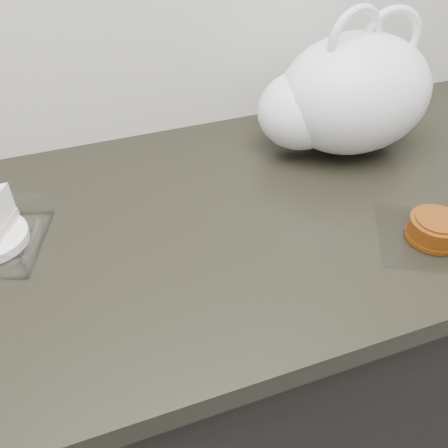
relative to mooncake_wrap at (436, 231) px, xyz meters
name	(u,v)px	position (x,y,z in m)	size (l,w,h in m)	color
counter	(198,376)	(-0.35, 0.18, -0.46)	(2.04, 0.64, 0.90)	black
mooncake_wrap	(436,231)	(0.00, 0.00, 0.00)	(0.22, 0.22, 0.04)	white
plastic_bag	(345,96)	(0.00, 0.30, 0.09)	(0.34, 0.24, 0.28)	white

